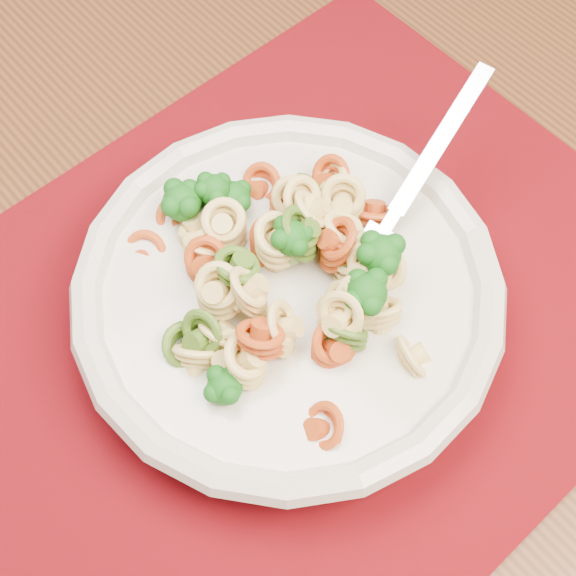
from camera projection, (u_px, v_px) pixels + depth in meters
dining_table at (166, 276)px, 0.65m from camera, size 1.39×0.96×0.71m
placemat at (286, 320)px, 0.52m from camera, size 0.53×0.43×0.00m
pasta_bowl at (288, 296)px, 0.49m from camera, size 0.27×0.27×0.05m
pasta_broccoli_heap at (288, 283)px, 0.48m from camera, size 0.22×0.22×0.06m
fork at (374, 247)px, 0.49m from camera, size 0.18×0.08×0.08m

